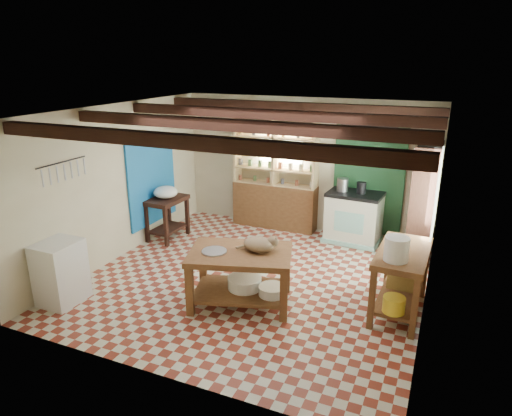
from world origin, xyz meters
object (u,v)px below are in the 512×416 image
at_px(work_table, 241,278).
at_px(cat, 259,244).
at_px(stove, 354,217).
at_px(right_counter, 400,282).
at_px(prep_table, 167,218).
at_px(white_cabinet, 60,272).

relative_size(work_table, cat, 3.19).
distance_m(work_table, cat, 0.55).
bearing_deg(stove, cat, -100.85).
bearing_deg(work_table, cat, 11.31).
distance_m(work_table, right_counter, 2.16).
bearing_deg(cat, prep_table, 121.97).
relative_size(prep_table, white_cabinet, 0.89).
height_order(work_table, white_cabinet, white_cabinet).
bearing_deg(right_counter, cat, -162.34).
bearing_deg(work_table, right_counter, 0.32).
height_order(work_table, right_counter, right_counter).
xyz_separation_m(stove, prep_table, (-3.29, -1.23, -0.08)).
xyz_separation_m(stove, right_counter, (1.09, -2.26, -0.03)).
distance_m(white_cabinet, right_counter, 4.68).
height_order(work_table, prep_table, prep_table).
relative_size(stove, prep_table, 1.22).
distance_m(stove, prep_table, 3.51).
xyz_separation_m(work_table, stove, (0.97, 2.89, 0.08)).
xyz_separation_m(right_counter, cat, (-1.84, -0.51, 0.43)).
bearing_deg(stove, prep_table, -155.24).
height_order(right_counter, cat, cat).
relative_size(work_table, right_counter, 1.10).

